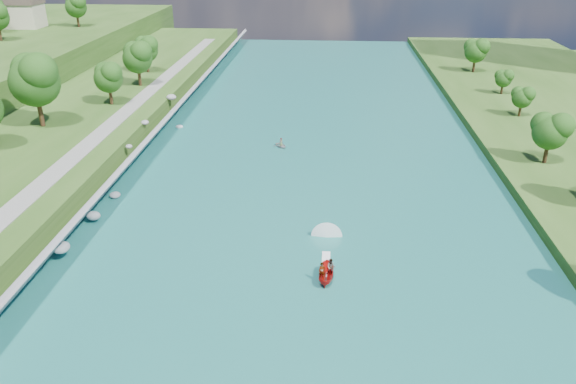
{
  "coord_description": "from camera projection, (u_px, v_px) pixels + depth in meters",
  "views": [
    {
      "loc": [
        2.69,
        -45.94,
        31.97
      ],
      "look_at": [
        -1.96,
        17.46,
        2.5
      ],
      "focal_mm": 35.0,
      "sensor_mm": 36.0,
      "label": 1
    }
  ],
  "objects": [
    {
      "name": "raft",
      "position": [
        281.0,
        145.0,
        91.56
      ],
      "size": [
        3.13,
        3.34,
        1.51
      ],
      "rotation": [
        0.0,
        0.0,
        0.59
      ],
      "color": "gray",
      "rests_on": "river_water"
    },
    {
      "name": "motorboat",
      "position": [
        326.0,
        265.0,
        57.91
      ],
      "size": [
        3.6,
        18.77,
        2.21
      ],
      "rotation": [
        0.0,
        0.0,
        3.06
      ],
      "color": "#B7110E",
      "rests_on": "river_water"
    },
    {
      "name": "riverside_path",
      "position": [
        59.0,
        170.0,
        73.95
      ],
      "size": [
        3.0,
        200.0,
        0.1
      ],
      "primitive_type": "cube",
      "color": "gray",
      "rests_on": "berm_west"
    },
    {
      "name": "ground",
      "position": [
        295.0,
        290.0,
        55.2
      ],
      "size": [
        260.0,
        260.0,
        0.0
      ],
      "primitive_type": "plane",
      "color": "#2D5119",
      "rests_on": "ground"
    },
    {
      "name": "river_water",
      "position": [
        304.0,
        201.0,
        73.27
      ],
      "size": [
        55.0,
        240.0,
        0.1
      ],
      "primitive_type": "cube",
      "color": "#1A6462",
      "rests_on": "ground"
    },
    {
      "name": "trees_ridge",
      "position": [
        16.0,
        15.0,
        135.95
      ],
      "size": [
        22.42,
        39.68,
        10.13
      ],
      "color": "#214312",
      "rests_on": "ridge_west"
    },
    {
      "name": "riprap_bank",
      "position": [
        108.0,
        185.0,
        73.83
      ],
      "size": [
        4.61,
        236.0,
        4.64
      ],
      "color": "slate",
      "rests_on": "ground"
    }
  ]
}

